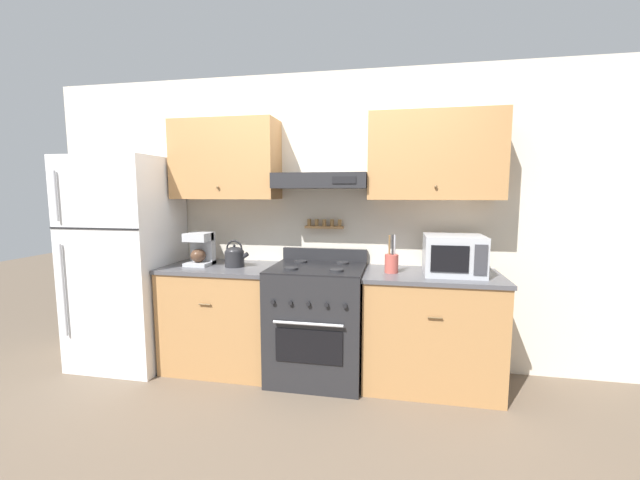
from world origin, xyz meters
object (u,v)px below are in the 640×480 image
at_px(microwave, 454,255).
at_px(utensil_crock, 391,263).
at_px(tea_kettle, 235,256).
at_px(refrigerator, 126,262).
at_px(coffee_maker, 201,249).
at_px(stove_range, 318,321).

height_order(microwave, utensil_crock, microwave).
bearing_deg(tea_kettle, microwave, 0.58).
bearing_deg(utensil_crock, refrigerator, -179.15).
bearing_deg(utensil_crock, microwave, 2.19).
bearing_deg(coffee_maker, tea_kettle, -4.33).
bearing_deg(tea_kettle, utensil_crock, 0.00).
xyz_separation_m(tea_kettle, coffee_maker, (-0.32, 0.02, 0.05)).
relative_size(refrigerator, coffee_maker, 6.47).
bearing_deg(coffee_maker, microwave, -0.18).
bearing_deg(tea_kettle, stove_range, -0.64).
distance_m(refrigerator, microwave, 2.79).
height_order(refrigerator, utensil_crock, refrigerator).
distance_m(coffee_maker, utensil_crock, 1.64).
relative_size(refrigerator, microwave, 4.15).
bearing_deg(refrigerator, tea_kettle, 1.95).
distance_m(stove_range, coffee_maker, 1.19).
xyz_separation_m(stove_range, refrigerator, (-1.73, -0.03, 0.45)).
distance_m(coffee_maker, microwave, 2.10).
bearing_deg(stove_range, coffee_maker, 178.21).
distance_m(refrigerator, coffee_maker, 0.70).
bearing_deg(microwave, stove_range, -178.60).
height_order(tea_kettle, utensil_crock, utensil_crock).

